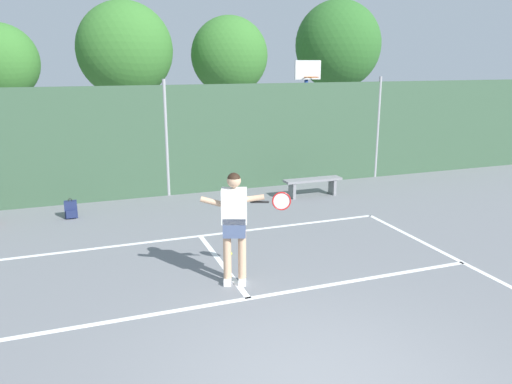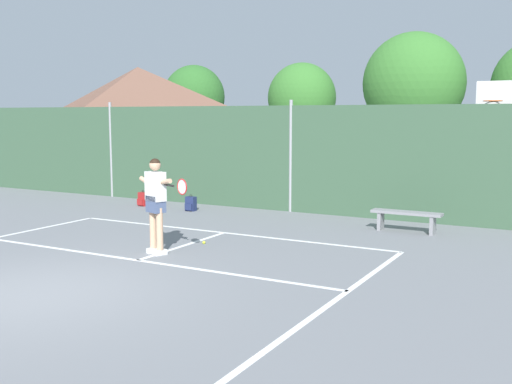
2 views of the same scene
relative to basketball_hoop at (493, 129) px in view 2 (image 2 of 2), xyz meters
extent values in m
plane|color=slate|center=(-4.96, -10.85, -2.31)|extent=(120.00, 120.00, 0.00)
cube|color=white|center=(-4.96, -5.35, -2.31)|extent=(8.20, 0.10, 0.01)
cube|color=white|center=(-0.86, -10.85, -2.31)|extent=(0.10, 11.00, 0.01)
cube|color=white|center=(-4.96, -8.38, -2.31)|extent=(8.20, 0.10, 0.01)
cube|color=white|center=(-4.96, -6.89, -2.31)|extent=(0.10, 2.97, 0.01)
cube|color=#38563D|center=(-4.96, -1.85, -0.84)|extent=(26.00, 0.05, 2.93)
cylinder|color=#99999E|center=(-11.46, -1.85, -0.77)|extent=(0.09, 0.09, 3.08)
cylinder|color=#99999E|center=(-4.96, -1.85, -0.77)|extent=(0.09, 0.09, 3.08)
cylinder|color=#284CB2|center=(0.00, 0.06, -0.79)|extent=(0.12, 0.12, 3.05)
cube|color=white|center=(0.00, -0.04, 0.94)|extent=(0.90, 0.06, 0.60)
torus|color=#D85919|center=(0.00, -0.31, 0.72)|extent=(0.48, 0.48, 0.02)
cube|color=beige|center=(-13.89, 2.50, -0.87)|extent=(5.94, 4.13, 2.89)
pyramid|color=brown|center=(-13.89, 2.50, 1.43)|extent=(6.42, 4.46, 1.69)
cylinder|color=brown|center=(-16.21, 9.80, -1.22)|extent=(0.36, 0.36, 2.19)
ellipsoid|color=#2D6628|center=(-16.21, 9.80, 1.29)|extent=(3.33, 3.00, 3.33)
cylinder|color=brown|center=(-9.97, 9.80, -1.27)|extent=(0.36, 0.36, 2.08)
ellipsoid|color=#38752D|center=(-9.97, 9.80, 1.17)|extent=(3.31, 2.98, 3.31)
cylinder|color=brown|center=(-4.64, 9.80, -1.23)|extent=(0.36, 0.36, 2.15)
ellipsoid|color=#38752D|center=(-4.64, 9.80, 1.72)|extent=(4.42, 3.97, 4.42)
cube|color=silver|center=(-5.10, -7.74, -2.26)|extent=(0.20, 0.29, 0.10)
cube|color=silver|center=(-4.88, -7.83, -2.26)|extent=(0.20, 0.29, 0.10)
cylinder|color=tan|center=(-5.10, -7.74, -1.80)|extent=(0.13, 0.13, 0.82)
cylinder|color=tan|center=(-4.88, -7.83, -1.80)|extent=(0.13, 0.13, 0.82)
cube|color=#47567A|center=(-4.99, -7.79, -1.33)|extent=(0.42, 0.35, 0.32)
cube|color=silver|center=(-4.99, -7.79, -0.99)|extent=(0.46, 0.36, 0.56)
sphere|color=tan|center=(-4.99, -7.79, -0.58)|extent=(0.22, 0.22, 0.22)
sphere|color=black|center=(-4.99, -7.79, -0.56)|extent=(0.21, 0.21, 0.21)
cylinder|color=tan|center=(-4.79, -7.83, -0.89)|extent=(0.55, 0.27, 0.17)
cylinder|color=tan|center=(-5.25, -7.69, -0.94)|extent=(0.51, 0.26, 0.22)
cylinder|color=black|center=(-4.60, -7.88, -0.94)|extent=(0.29, 0.14, 0.04)
torus|color=red|center=(-4.25, -7.95, -0.94)|extent=(0.29, 0.13, 0.30)
cylinder|color=silver|center=(-4.25, -7.95, -0.94)|extent=(0.25, 0.09, 0.26)
sphere|color=#CCE033|center=(-4.69, -6.59, -2.28)|extent=(0.07, 0.07, 0.07)
cube|color=maroon|center=(-9.24, -2.99, -2.11)|extent=(0.31, 0.22, 0.40)
cube|color=maroon|center=(-9.26, -3.11, -2.19)|extent=(0.23, 0.10, 0.18)
torus|color=black|center=(-9.24, -2.99, -1.89)|extent=(0.09, 0.03, 0.09)
cube|color=navy|center=(-7.46, -3.09, -2.11)|extent=(0.28, 0.18, 0.40)
cube|color=navy|center=(-7.46, -3.21, -2.19)|extent=(0.22, 0.06, 0.18)
torus|color=black|center=(-7.46, -3.09, -1.89)|extent=(0.09, 0.02, 0.09)
cube|color=gray|center=(-1.34, -3.27, -1.86)|extent=(1.60, 0.36, 0.06)
cube|color=gray|center=(-1.94, -3.27, -2.09)|extent=(0.08, 0.32, 0.45)
cube|color=gray|center=(-0.74, -3.27, -2.09)|extent=(0.08, 0.32, 0.45)
camera|label=1|loc=(-7.27, -15.00, 1.21)|focal=35.21mm
camera|label=2|loc=(2.24, -16.94, 0.37)|focal=42.58mm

